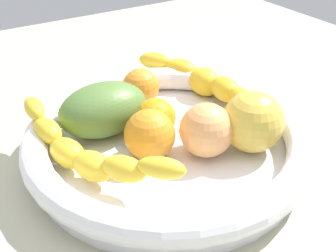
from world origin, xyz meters
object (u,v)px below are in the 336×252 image
banana_draped_right (201,80)px  peach_blush (207,130)px  mango_green (103,109)px  fruit_bowl (168,140)px  orange_front (158,117)px  orange_mid_right (150,135)px  apple_yellow (253,122)px  orange_mid_left (141,87)px  banana_draped_left (84,150)px

banana_draped_right → peach_blush: peach_blush is taller
peach_blush → mango_green: (8.42, -10.80, 0.12)cm
fruit_bowl → orange_front: bearing=-97.9°
banana_draped_right → orange_mid_right: size_ratio=3.78×
orange_front → apple_yellow: bearing=133.4°
fruit_bowl → orange_front: (-0.41, -2.97, 1.63)cm
orange_mid_left → fruit_bowl: bearing=77.8°
fruit_bowl → orange_front: 3.41cm
peach_blush → mango_green: 13.69cm
peach_blush → mango_green: bearing=-52.1°
orange_front → orange_mid_right: (3.31, 3.55, 0.47)cm
fruit_bowl → apple_yellow: apple_yellow is taller
orange_mid_left → apple_yellow: (-6.04, 17.15, 1.08)cm
banana_draped_left → mango_green: mango_green is taller
orange_front → peach_blush: bearing=112.7°
mango_green → banana_draped_right: bearing=-174.6°
fruit_bowl → apple_yellow: 10.61cm
orange_mid_right → mango_green: bearing=-73.1°
peach_blush → banana_draped_right: bearing=-123.3°
orange_mid_right → apple_yellow: bearing=156.2°
fruit_bowl → peach_blush: bearing=131.4°
orange_mid_right → peach_blush: peach_blush is taller
orange_front → apple_yellow: size_ratio=0.69×
fruit_bowl → banana_draped_right: banana_draped_right is taller
fruit_bowl → mango_green: 9.26cm
banana_draped_right → orange_front: (10.88, 5.81, -0.09)cm
orange_front → orange_mid_right: orange_mid_right is taller
orange_mid_left → banana_draped_right: bearing=162.8°
banana_draped_right → orange_mid_left: (8.80, -2.73, 0.01)cm
orange_mid_right → orange_front: bearing=-133.0°
banana_draped_left → orange_mid_left: 17.22cm
apple_yellow → orange_front: bearing=-46.6°
mango_green → apple_yellow: size_ratio=1.57×
fruit_bowl → banana_draped_left: size_ratio=1.50×
orange_mid_right → peach_blush: 6.76cm
banana_draped_left → peach_blush: peach_blush is taller
banana_draped_right → peach_blush: (8.14, 12.36, 0.60)cm
mango_green → fruit_bowl: bearing=126.1°
banana_draped_left → fruit_bowl: bearing=177.4°
peach_blush → apple_yellow: bearing=159.1°
peach_blush → fruit_bowl: bearing=-48.6°
orange_mid_left → mango_green: size_ratio=0.46×
fruit_bowl → banana_draped_left: (10.74, -0.49, 2.16)cm
banana_draped_left → apple_yellow: 20.23cm
banana_draped_right → banana_draped_left: bearing=20.6°
fruit_bowl → mango_green: bearing=-53.9°
orange_front → peach_blush: 7.13cm
banana_draped_right → apple_yellow: 14.72cm
orange_front → apple_yellow: apple_yellow is taller
orange_mid_left → orange_front: bearing=76.3°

